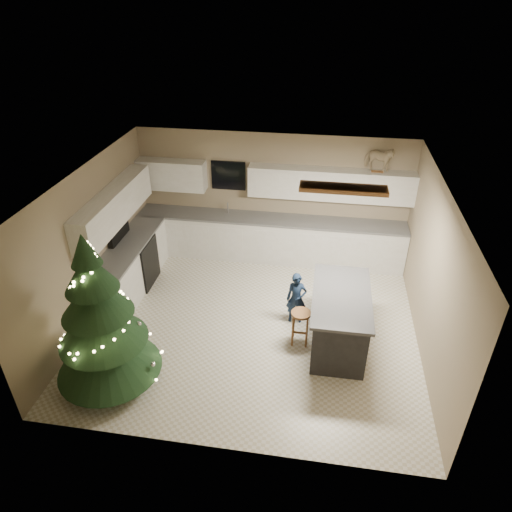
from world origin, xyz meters
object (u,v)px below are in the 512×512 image
toddler (296,298)px  rocking_horse (379,159)px  christmas_tree (101,326)px  island (339,319)px  bar_stool (301,320)px

toddler → rocking_horse: rocking_horse is taller
rocking_horse → christmas_tree: bearing=154.1°
island → rocking_horse: 3.19m
bar_stool → christmas_tree: (-2.68, -1.25, 0.56)m
bar_stool → christmas_tree: bearing=-155.0°
island → christmas_tree: christmas_tree is taller
toddler → bar_stool: bearing=-83.6°
rocking_horse → bar_stool: bearing=175.0°
island → bar_stool: 0.61m
bar_stool → christmas_tree: 3.01m
bar_stool → toddler: size_ratio=0.64×
island → toddler: size_ratio=1.80×
island → rocking_horse: bearing=77.8°
bar_stool → rocking_horse: size_ratio=0.98×
island → rocking_horse: rocking_horse is taller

